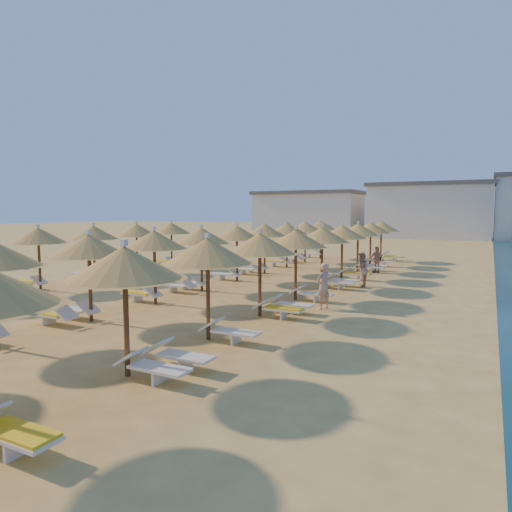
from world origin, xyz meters
The scene contains 9 objects.
ground centered at (0.00, 0.00, 0.00)m, with size 220.00×220.00×0.00m, color #DBB560.
hotel_blocks centered at (2.92, 47.76, 3.70)m, with size 47.83×8.91×8.10m.
parasol_row_east centered at (2.68, 0.25, 2.46)m, with size 2.70×35.09×3.02m.
parasol_row_west centered at (-1.90, 0.25, 2.46)m, with size 2.70×35.09×3.02m.
parasol_row_inland centered at (-8.59, -1.37, 2.46)m, with size 2.70×18.89×3.02m.
loungers centered at (-1.07, -0.03, 0.34)m, with size 14.42×33.84×0.66m.
beachgoer_b centered at (4.27, 4.69, 0.83)m, with size 0.80×0.63×1.65m, color tan.
beachgoer_c centered at (3.80, 10.04, 0.77)m, with size 0.91×0.38×1.55m, color tan.
beachgoer_a centered at (4.26, -0.92, 0.86)m, with size 0.63×0.41×1.72m, color tan.
Camera 1 is at (9.66, -16.84, 3.63)m, focal length 32.00 mm.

